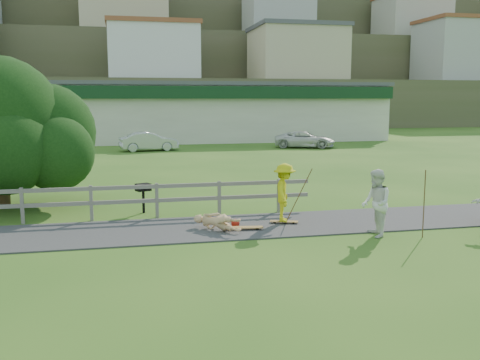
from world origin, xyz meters
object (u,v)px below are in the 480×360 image
Objects in this scene: spectator_a at (376,203)px; car_white at (305,139)px; skater_rider at (284,196)px; skater_fallen at (217,222)px; car_silver at (149,141)px; bbq at (143,198)px.

spectator_a is 0.41× the size of car_white.
skater_rider is 1.15× the size of skater_fallen.
spectator_a is at bearing -174.64° from car_white.
skater_fallen is 24.10m from car_silver.
spectator_a is 26.39m from car_white.
skater_fallen is 0.33× the size of car_white.
skater_fallen is 0.37× the size of car_silver.
spectator_a reaches higher than car_silver.
skater_rider is 0.42× the size of car_silver.
car_silver is (-2.85, 23.67, -0.19)m from skater_rider.
spectator_a is at bearing -61.94° from skater_fallen.
spectator_a is (2.01, -1.87, 0.05)m from skater_rider.
skater_rider is 2.75m from spectator_a.
spectator_a is 1.90× the size of bbq.
skater_fallen is at bearing -79.00° from bbq.
car_silver reaches higher than skater_fallen.
car_white is 4.66× the size of bbq.
car_silver is 4.22× the size of bbq.
skater_fallen is 1.56× the size of bbq.
skater_rider is 1.79× the size of bbq.
spectator_a is 26.01m from car_silver.
spectator_a is 7.52m from bbq.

